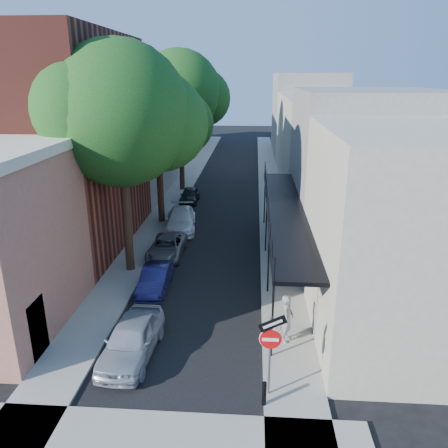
% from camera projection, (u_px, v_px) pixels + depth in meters
% --- Properties ---
extents(ground, '(160.00, 160.00, 0.00)m').
position_uv_depth(ground, '(165.00, 414.00, 13.22)').
color(ground, black).
rests_on(ground, ground).
extents(road_surface, '(6.00, 64.00, 0.01)m').
position_uv_depth(road_surface, '(227.00, 183.00, 41.54)').
color(road_surface, black).
rests_on(road_surface, ground).
extents(sidewalk_left, '(2.00, 64.00, 0.12)m').
position_uv_depth(sidewalk_left, '(185.00, 182.00, 41.78)').
color(sidewalk_left, gray).
rests_on(sidewalk_left, ground).
extents(sidewalk_right, '(2.00, 64.00, 0.12)m').
position_uv_depth(sidewalk_right, '(269.00, 183.00, 41.26)').
color(sidewalk_right, gray).
rests_on(sidewalk_right, ground).
extents(sidewalk_cross, '(12.00, 2.00, 0.12)m').
position_uv_depth(sidewalk_cross, '(158.00, 439.00, 12.26)').
color(sidewalk_cross, gray).
rests_on(sidewalk_cross, ground).
extents(buildings_left, '(10.10, 59.10, 12.00)m').
position_uv_depth(buildings_left, '(124.00, 131.00, 39.39)').
color(buildings_left, '#B8735E').
rests_on(buildings_left, ground).
extents(buildings_right, '(9.80, 55.00, 10.00)m').
position_uv_depth(buildings_right, '(327.00, 138.00, 39.03)').
color(buildings_right, beige).
rests_on(buildings_right, ground).
extents(sign_post, '(0.89, 0.17, 2.99)m').
position_uv_depth(sign_post, '(271.00, 342.00, 13.27)').
color(sign_post, '#595B60').
rests_on(sign_post, ground).
extents(bollard, '(0.14, 0.14, 0.80)m').
position_uv_depth(bollard, '(264.00, 394.00, 13.33)').
color(bollard, black).
rests_on(bollard, sidewalk_right).
extents(oak_near, '(7.48, 6.80, 11.42)m').
position_uv_depth(oak_near, '(130.00, 117.00, 20.58)').
color(oak_near, '#331E14').
rests_on(oak_near, ground).
extents(oak_mid, '(6.60, 6.00, 10.20)m').
position_uv_depth(oak_mid, '(164.00, 119.00, 28.37)').
color(oak_mid, '#331E14').
rests_on(oak_mid, ground).
extents(oak_far, '(7.70, 7.00, 11.90)m').
position_uv_depth(oak_far, '(185.00, 94.00, 36.51)').
color(oak_far, '#331E14').
rests_on(oak_far, ground).
extents(parked_car_a, '(1.86, 4.20, 1.41)m').
position_uv_depth(parked_car_a, '(132.00, 339.00, 15.76)').
color(parked_car_a, '#9DA3AE').
rests_on(parked_car_a, ground).
extents(parked_car_b, '(1.24, 3.48, 1.14)m').
position_uv_depth(parked_car_b, '(155.00, 279.00, 20.72)').
color(parked_car_b, '#171747').
rests_on(parked_car_b, ground).
extents(parked_car_c, '(1.88, 4.02, 1.11)m').
position_uv_depth(parked_car_c, '(167.00, 247.00, 24.55)').
color(parked_car_c, slate).
rests_on(parked_car_c, ground).
extents(parked_car_d, '(2.42, 4.83, 1.35)m').
position_uv_depth(parked_car_d, '(181.00, 220.00, 28.87)').
color(parked_car_d, white).
rests_on(parked_car_d, ground).
extents(parked_car_e, '(1.42, 3.44, 1.16)m').
position_uv_depth(parked_car_e, '(190.00, 195.00, 35.12)').
color(parked_car_e, black).
rests_on(parked_car_e, ground).
extents(pedestrian, '(0.63, 0.79, 1.90)m').
position_uv_depth(pedestrian, '(287.00, 319.00, 16.38)').
color(pedestrian, gray).
rests_on(pedestrian, sidewalk_right).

